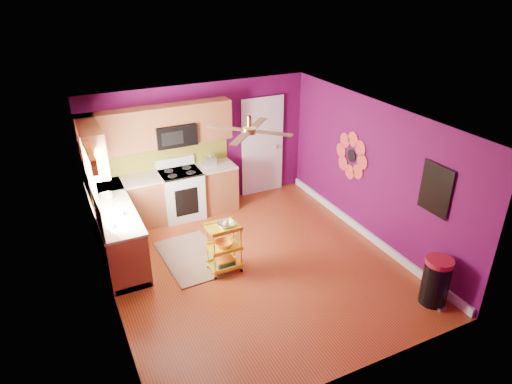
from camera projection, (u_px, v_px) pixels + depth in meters
ground at (255, 266)px, 7.53m from camera, size 5.00×5.00×0.00m
room_envelope at (257, 176)px, 6.82m from camera, size 4.54×5.04×2.52m
lower_cabinets at (145, 212)px, 8.28m from camera, size 2.81×2.31×0.94m
electric_range at (181, 193)px, 8.86m from camera, size 0.76×0.66×1.13m
upper_cabinetry at (138, 134)px, 8.00m from camera, size 2.80×2.30×1.26m
left_window at (90, 170)px, 6.75m from camera, size 0.08×1.35×1.08m
panel_door at (262, 147)px, 9.60m from camera, size 0.95×0.11×2.15m
right_wall_art at (386, 170)px, 7.49m from camera, size 0.04×2.74×1.04m
ceiling_fan at (249, 130)px, 6.68m from camera, size 1.01×1.01×0.26m
shag_rug at (192, 257)px, 7.73m from camera, size 0.97×1.52×0.02m
rolling_cart at (225, 246)px, 7.22m from camera, size 0.51×0.37×0.92m
trash_can at (436, 281)px, 6.57m from camera, size 0.42×0.44×0.75m
teal_kettle at (211, 161)px, 8.93m from camera, size 0.18×0.18×0.21m
toaster at (210, 161)px, 8.91m from camera, size 0.22×0.15×0.18m
soap_bottle_a at (119, 209)px, 7.11m from camera, size 0.09×0.10×0.21m
soap_bottle_b at (109, 195)px, 7.60m from camera, size 0.13×0.13×0.17m
counter_dish at (107, 196)px, 7.69m from camera, size 0.23×0.23×0.06m
counter_cup at (112, 225)px, 6.79m from camera, size 0.11×0.11×0.09m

